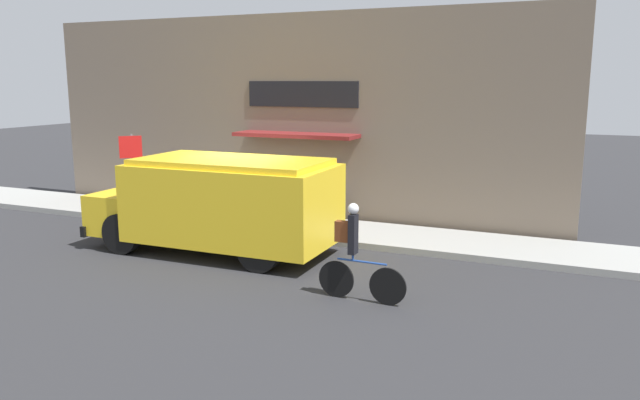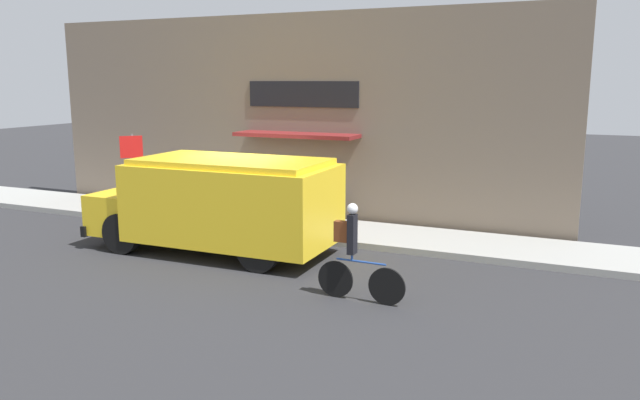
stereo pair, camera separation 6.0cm
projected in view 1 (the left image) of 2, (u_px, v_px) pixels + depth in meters
name	position (u px, v px, depth m)	size (l,w,h in m)	color
ground_plane	(241.00, 236.00, 15.35)	(70.00, 70.00, 0.00)	#2B2B2D
sidewalk	(262.00, 224.00, 16.30)	(28.00, 2.14, 0.15)	#999993
storefront	(284.00, 118.00, 16.95)	(15.22, 1.06, 5.51)	#756656
school_bus	(220.00, 202.00, 13.68)	(5.56, 2.72, 2.10)	yellow
cyclist	(355.00, 255.00, 10.71)	(1.61, 0.20, 1.72)	black
stop_sign_post	(132.00, 160.00, 17.00)	(0.45, 0.45, 2.18)	slate
trash_bin	(326.00, 203.00, 16.16)	(0.52, 0.52, 0.95)	#38383D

